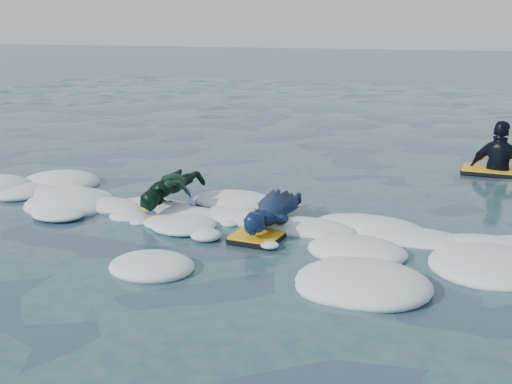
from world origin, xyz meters
TOP-DOWN VIEW (x-y plane):
  - ground at (0.00, 0.00)m, footprint 120.00×120.00m
  - foam_band at (0.00, 1.03)m, footprint 12.00×3.10m
  - prone_woman_unit at (0.99, 1.24)m, footprint 0.63×1.52m
  - prone_child_unit at (-0.48, 1.49)m, footprint 0.81×1.29m
  - waiting_rider_unit at (3.41, 5.34)m, footprint 1.16×0.68m

SIDE VIEW (x-z plane):
  - ground at x=0.00m, z-range 0.00..0.00m
  - foam_band at x=0.00m, z-range -0.15..0.15m
  - waiting_rider_unit at x=3.41m, z-range -0.85..0.88m
  - prone_woman_unit at x=0.99m, z-range 0.00..0.39m
  - prone_child_unit at x=-0.48m, z-range 0.01..0.49m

